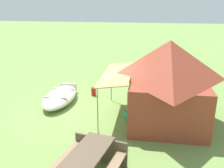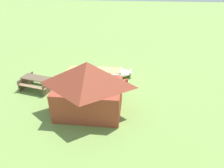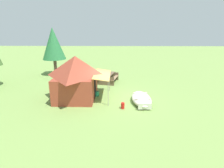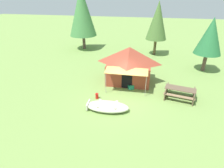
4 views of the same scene
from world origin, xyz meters
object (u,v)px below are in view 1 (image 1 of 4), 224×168
fuel_can (94,92)px  canvas_cabin_tent (168,80)px  cooler_box (133,115)px  picnic_table (85,166)px  beached_rowboat (60,97)px

fuel_can → canvas_cabin_tent: bearing=59.4°
canvas_cabin_tent → fuel_can: size_ratio=9.73×
canvas_cabin_tent → cooler_box: canvas_cabin_tent is taller
picnic_table → fuel_can: picnic_table is taller
canvas_cabin_tent → cooler_box: 1.72m
beached_rowboat → fuel_can: (-0.95, 1.19, -0.07)m
beached_rowboat → cooler_box: (1.08, 3.09, -0.10)m
picnic_table → beached_rowboat: bearing=-153.3°
canvas_cabin_tent → fuel_can: (-1.78, -3.00, -1.26)m
beached_rowboat → picnic_table: picnic_table is taller
beached_rowboat → picnic_table: (4.47, 2.25, 0.23)m
cooler_box → picnic_table: bearing=-14.0°
beached_rowboat → canvas_cabin_tent: bearing=78.8°
beached_rowboat → cooler_box: beached_rowboat is taller
cooler_box → fuel_can: size_ratio=1.62×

